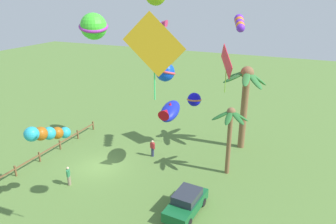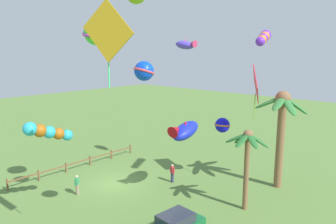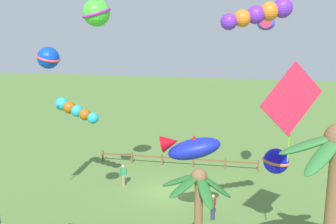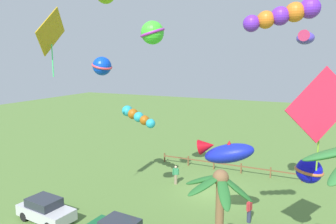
{
  "view_description": "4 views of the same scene",
  "coord_description": "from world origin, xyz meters",
  "px_view_note": "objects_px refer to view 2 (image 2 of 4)",
  "views": [
    {
      "loc": [
        19.28,
        15.02,
        13.87
      ],
      "look_at": [
        -0.45,
        6.32,
        5.85
      ],
      "focal_mm": 33.56,
      "sensor_mm": 36.0,
      "label": 1
    },
    {
      "loc": [
        15.57,
        20.36,
        10.95
      ],
      "look_at": [
        -0.99,
        5.27,
        6.71
      ],
      "focal_mm": 33.99,
      "sensor_mm": 36.0,
      "label": 2
    },
    {
      "loc": [
        -5.26,
        25.91,
        11.62
      ],
      "look_at": [
        -1.32,
        5.77,
        7.05
      ],
      "focal_mm": 43.29,
      "sensor_mm": 36.0,
      "label": 3
    },
    {
      "loc": [
        -6.77,
        22.63,
        10.26
      ],
      "look_at": [
        0.67,
        6.56,
        7.37
      ],
      "focal_mm": 33.61,
      "sensor_mm": 36.0,
      "label": 4
    }
  ],
  "objects_px": {
    "kite_diamond_8": "(256,84)",
    "palm_tree_1": "(282,118)",
    "kite_fish_1": "(186,45)",
    "kite_diamond_2": "(107,31)",
    "kite_ball_0": "(222,125)",
    "kite_ball_5": "(144,71)",
    "palm_tree_0": "(247,151)",
    "spectator_1": "(172,173)",
    "spectator_0": "(77,185)",
    "kite_ball_4": "(96,33)",
    "kite_fish_3": "(184,130)",
    "kite_tube_6": "(47,132)",
    "kite_tube_7": "(263,38)"
  },
  "relations": [
    {
      "from": "kite_diamond_8",
      "to": "palm_tree_1",
      "type": "bearing_deg",
      "value": 137.53
    },
    {
      "from": "kite_fish_1",
      "to": "kite_diamond_2",
      "type": "bearing_deg",
      "value": 25.66
    },
    {
      "from": "kite_ball_0",
      "to": "kite_ball_5",
      "type": "distance_m",
      "value": 12.17
    },
    {
      "from": "palm_tree_0",
      "to": "kite_fish_1",
      "type": "distance_m",
      "value": 10.93
    },
    {
      "from": "palm_tree_1",
      "to": "palm_tree_0",
      "type": "bearing_deg",
      "value": -0.86
    },
    {
      "from": "spectator_1",
      "to": "kite_diamond_2",
      "type": "xyz_separation_m",
      "value": [
        10.46,
        5.49,
        11.01
      ]
    },
    {
      "from": "kite_fish_1",
      "to": "kite_ball_5",
      "type": "xyz_separation_m",
      "value": [
        10.18,
        5.5,
        -1.61
      ]
    },
    {
      "from": "spectator_0",
      "to": "kite_ball_4",
      "type": "distance_m",
      "value": 11.9
    },
    {
      "from": "palm_tree_0",
      "to": "kite_ball_5",
      "type": "xyz_separation_m",
      "value": [
        7.48,
        -2.2,
        5.66
      ]
    },
    {
      "from": "palm_tree_0",
      "to": "kite_ball_5",
      "type": "distance_m",
      "value": 9.64
    },
    {
      "from": "kite_diamond_2",
      "to": "kite_fish_3",
      "type": "relative_size",
      "value": 1.14
    },
    {
      "from": "kite_fish_1",
      "to": "kite_tube_6",
      "type": "relative_size",
      "value": 0.71
    },
    {
      "from": "kite_ball_0",
      "to": "kite_diamond_2",
      "type": "bearing_deg",
      "value": 11.28
    },
    {
      "from": "kite_ball_5",
      "to": "kite_diamond_8",
      "type": "distance_m",
      "value": 11.24
    },
    {
      "from": "kite_fish_1",
      "to": "kite_tube_6",
      "type": "bearing_deg",
      "value": -7.84
    },
    {
      "from": "kite_ball_0",
      "to": "kite_fish_3",
      "type": "xyz_separation_m",
      "value": [
        4.37,
        -0.59,
        0.25
      ]
    },
    {
      "from": "kite_tube_6",
      "to": "kite_tube_7",
      "type": "distance_m",
      "value": 15.97
    },
    {
      "from": "kite_diamond_2",
      "to": "kite_tube_6",
      "type": "bearing_deg",
      "value": -96.14
    },
    {
      "from": "kite_ball_0",
      "to": "kite_fish_3",
      "type": "bearing_deg",
      "value": -7.65
    },
    {
      "from": "kite_tube_7",
      "to": "kite_ball_4",
      "type": "bearing_deg",
      "value": -37.26
    },
    {
      "from": "kite_fish_1",
      "to": "palm_tree_1",
      "type": "bearing_deg",
      "value": 108.52
    },
    {
      "from": "kite_ball_5",
      "to": "kite_fish_1",
      "type": "bearing_deg",
      "value": -151.62
    },
    {
      "from": "palm_tree_1",
      "to": "spectator_1",
      "type": "xyz_separation_m",
      "value": [
        5.19,
        -7.0,
        -4.95
      ]
    },
    {
      "from": "spectator_1",
      "to": "kite_diamond_8",
      "type": "relative_size",
      "value": 0.37
    },
    {
      "from": "kite_ball_4",
      "to": "kite_diamond_8",
      "type": "height_order",
      "value": "kite_ball_4"
    },
    {
      "from": "spectator_0",
      "to": "kite_diamond_8",
      "type": "bearing_deg",
      "value": 137.86
    },
    {
      "from": "spectator_1",
      "to": "kite_diamond_2",
      "type": "height_order",
      "value": "kite_diamond_2"
    },
    {
      "from": "kite_ball_4",
      "to": "kite_diamond_2",
      "type": "bearing_deg",
      "value": 58.77
    },
    {
      "from": "palm_tree_1",
      "to": "kite_fish_1",
      "type": "bearing_deg",
      "value": -71.48
    },
    {
      "from": "kite_fish_3",
      "to": "palm_tree_1",
      "type": "bearing_deg",
      "value": 142.42
    },
    {
      "from": "spectator_0",
      "to": "kite_fish_1",
      "type": "distance_m",
      "value": 14.6
    },
    {
      "from": "kite_ball_0",
      "to": "kite_tube_6",
      "type": "height_order",
      "value": "kite_tube_6"
    },
    {
      "from": "kite_tube_7",
      "to": "kite_ball_0",
      "type": "bearing_deg",
      "value": -107.78
    },
    {
      "from": "kite_diamond_2",
      "to": "kite_diamond_8",
      "type": "xyz_separation_m",
      "value": [
        -13.99,
        -0.01,
        -3.34
      ]
    },
    {
      "from": "kite_diamond_2",
      "to": "kite_ball_5",
      "type": "xyz_separation_m",
      "value": [
        -2.87,
        -0.77,
        -1.86
      ]
    },
    {
      "from": "palm_tree_0",
      "to": "kite_diamond_8",
      "type": "distance_m",
      "value": 5.73
    },
    {
      "from": "palm_tree_1",
      "to": "kite_fish_3",
      "type": "distance_m",
      "value": 7.96
    },
    {
      "from": "palm_tree_1",
      "to": "kite_tube_6",
      "type": "height_order",
      "value": "palm_tree_1"
    },
    {
      "from": "spectator_0",
      "to": "kite_diamond_8",
      "type": "xyz_separation_m",
      "value": [
        -10.32,
        9.34,
        7.67
      ]
    },
    {
      "from": "kite_fish_3",
      "to": "kite_diamond_2",
      "type": "bearing_deg",
      "value": 19.56
    },
    {
      "from": "kite_ball_4",
      "to": "kite_tube_7",
      "type": "xyz_separation_m",
      "value": [
        -9.02,
        6.86,
        -0.23
      ]
    },
    {
      "from": "kite_tube_7",
      "to": "kite_tube_6",
      "type": "bearing_deg",
      "value": -37.98
    },
    {
      "from": "kite_tube_6",
      "to": "kite_diamond_2",
      "type": "bearing_deg",
      "value": 83.86
    },
    {
      "from": "kite_diamond_8",
      "to": "palm_tree_0",
      "type": "bearing_deg",
      "value": 21.61
    },
    {
      "from": "kite_fish_1",
      "to": "kite_ball_4",
      "type": "distance_m",
      "value": 9.61
    },
    {
      "from": "kite_ball_4",
      "to": "kite_fish_1",
      "type": "bearing_deg",
      "value": -176.74
    },
    {
      "from": "kite_fish_1",
      "to": "kite_tube_7",
      "type": "distance_m",
      "value": 7.44
    },
    {
      "from": "spectator_1",
      "to": "kite_fish_1",
      "type": "height_order",
      "value": "kite_fish_1"
    },
    {
      "from": "kite_tube_6",
      "to": "kite_diamond_8",
      "type": "xyz_separation_m",
      "value": [
        -13.13,
        7.93,
        2.67
      ]
    },
    {
      "from": "kite_fish_1",
      "to": "spectator_1",
      "type": "bearing_deg",
      "value": 16.75
    }
  ]
}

